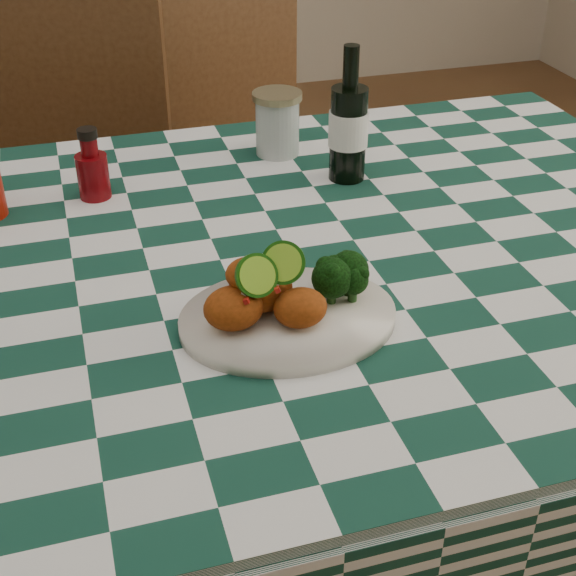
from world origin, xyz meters
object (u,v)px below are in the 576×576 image
object	(u,v)px
dining_table	(231,458)
mason_jar	(277,124)
wooden_chair_left	(65,238)
wooden_chair_right	(266,189)
fried_chicken_pile	(272,285)
plate	(288,319)
beer_bottle	(349,114)
ketchup_bottle	(91,164)

from	to	relation	value
dining_table	mason_jar	distance (m)	0.60
wooden_chair_left	wooden_chair_right	distance (m)	0.50
fried_chicken_pile	mason_jar	world-z (taller)	mason_jar
fried_chicken_pile	wooden_chair_right	bearing A→B (deg)	75.42
plate	beer_bottle	size ratio (longest dim) A/B	1.21
plate	mason_jar	distance (m)	0.55
plate	fried_chicken_pile	size ratio (longest dim) A/B	1.99
mason_jar	wooden_chair_left	distance (m)	0.63
plate	mason_jar	world-z (taller)	mason_jar
fried_chicken_pile	ketchup_bottle	size ratio (longest dim) A/B	1.18
plate	wooden_chair_right	bearing A→B (deg)	76.59
dining_table	plate	xyz separation A→B (m)	(0.05, -0.18, 0.40)
dining_table	wooden_chair_right	world-z (taller)	wooden_chair_right
mason_jar	wooden_chair_left	xyz separation A→B (m)	(-0.41, 0.33, -0.35)
ketchup_bottle	wooden_chair_right	size ratio (longest dim) A/B	0.12
dining_table	fried_chicken_pile	bearing A→B (deg)	-81.51
ketchup_bottle	dining_table	bearing A→B (deg)	-59.54
beer_bottle	wooden_chair_right	xyz separation A→B (m)	(0.00, 0.55, -0.39)
mason_jar	wooden_chair_left	bearing A→B (deg)	141.33
plate	beer_bottle	bearing A→B (deg)	60.53
ketchup_bottle	beer_bottle	world-z (taller)	beer_bottle
fried_chicken_pile	wooden_chair_left	bearing A→B (deg)	106.22
fried_chicken_pile	wooden_chair_right	distance (m)	1.04
wooden_chair_left	dining_table	bearing A→B (deg)	-54.95
fried_chicken_pile	wooden_chair_left	distance (m)	0.96
dining_table	mason_jar	size ratio (longest dim) A/B	14.35
dining_table	wooden_chair_right	bearing A→B (deg)	70.30
beer_bottle	wooden_chair_right	distance (m)	0.68
ketchup_bottle	fried_chicken_pile	bearing A→B (deg)	-67.86
fried_chicken_pile	wooden_chair_right	size ratio (longest dim) A/B	0.14
ketchup_bottle	mason_jar	bearing A→B (deg)	14.68
dining_table	plate	bearing A→B (deg)	-75.33
wooden_chair_right	mason_jar	bearing A→B (deg)	-121.60
wooden_chair_left	ketchup_bottle	bearing A→B (deg)	-63.67
dining_table	wooden_chair_right	xyz separation A→B (m)	(0.27, 0.77, 0.12)
dining_table	wooden_chair_left	world-z (taller)	wooden_chair_left
fried_chicken_pile	beer_bottle	world-z (taller)	beer_bottle
dining_table	plate	size ratio (longest dim) A/B	5.97
mason_jar	beer_bottle	size ratio (longest dim) A/B	0.50
plate	fried_chicken_pile	bearing A→B (deg)	180.00
plate	beer_bottle	xyz separation A→B (m)	(0.22, 0.39, 0.11)
dining_table	ketchup_bottle	bearing A→B (deg)	120.46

